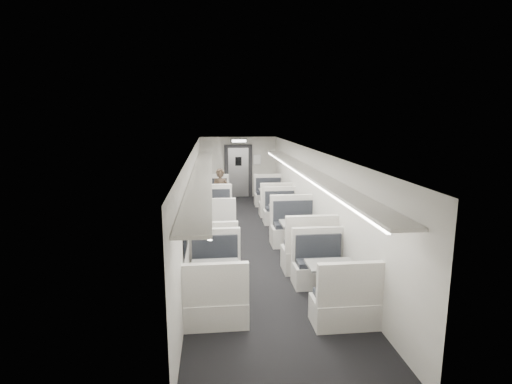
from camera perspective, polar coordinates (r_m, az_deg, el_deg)
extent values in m
cube|color=black|center=(10.36, -0.32, -7.67)|extent=(3.00, 12.00, 0.12)
cube|color=white|center=(9.85, -0.33, 6.36)|extent=(3.00, 12.00, 0.12)
cube|color=silver|center=(15.99, -2.57, 3.59)|extent=(3.00, 0.12, 2.40)
cube|color=silver|center=(4.35, 8.32, -17.28)|extent=(3.00, 0.12, 2.40)
cube|color=silver|center=(9.99, -9.26, -1.02)|extent=(0.12, 12.00, 2.40)
cube|color=silver|center=(10.30, 8.34, -0.63)|extent=(0.12, 12.00, 2.40)
cube|color=beige|center=(12.64, -6.02, -2.93)|extent=(1.08, 0.60, 0.46)
cube|color=black|center=(12.60, -6.05, -1.66)|extent=(0.96, 0.48, 0.10)
cube|color=beige|center=(12.29, -6.07, -0.52)|extent=(1.08, 0.12, 0.71)
cube|color=beige|center=(14.18, -6.06, -1.39)|extent=(1.08, 0.60, 0.46)
cube|color=black|center=(14.10, -6.08, -0.30)|extent=(0.96, 0.48, 0.10)
cube|color=beige|center=(14.29, -6.11, 1.09)|extent=(1.08, 0.12, 0.71)
cylinder|color=#AEAEB1|center=(13.38, -6.05, -1.60)|extent=(0.10, 0.10, 0.70)
cylinder|color=#AEAEB1|center=(13.46, -6.02, -3.00)|extent=(0.37, 0.37, 0.03)
cube|color=gray|center=(13.30, -6.08, 0.05)|extent=(0.90, 0.61, 0.04)
cube|color=beige|center=(10.48, -5.95, -5.83)|extent=(1.10, 0.61, 0.47)
cube|color=black|center=(10.43, -5.98, -4.28)|extent=(0.97, 0.49, 0.10)
cube|color=beige|center=(10.11, -6.01, -2.96)|extent=(1.10, 0.12, 0.73)
cube|color=beige|center=(12.04, -6.00, -3.61)|extent=(1.10, 0.61, 0.47)
cube|color=black|center=(11.94, -6.03, -2.32)|extent=(0.97, 0.49, 0.10)
cube|color=beige|center=(12.12, -6.07, -0.62)|extent=(1.10, 0.12, 0.73)
cylinder|color=#AEAEB1|center=(11.22, -5.99, -4.03)|extent=(0.10, 0.10, 0.72)
cylinder|color=#AEAEB1|center=(11.32, -5.96, -5.70)|extent=(0.37, 0.37, 0.03)
cube|color=gray|center=(11.13, -6.03, -2.05)|extent=(0.91, 0.62, 0.04)
cube|color=beige|center=(8.80, -5.87, -9.32)|extent=(0.98, 0.55, 0.42)
cube|color=black|center=(8.74, -5.90, -7.69)|extent=(0.87, 0.44, 0.09)
cube|color=beige|center=(8.44, -5.93, -6.40)|extent=(0.98, 0.11, 0.65)
cube|color=beige|center=(10.17, -5.93, -6.51)|extent=(0.98, 0.55, 0.42)
cube|color=black|center=(10.07, -5.96, -5.17)|extent=(0.87, 0.44, 0.09)
cube|color=beige|center=(10.21, -6.00, -3.32)|extent=(0.98, 0.11, 0.65)
cylinder|color=#AEAEB1|center=(9.44, -5.92, -7.17)|extent=(0.09, 0.09, 0.64)
cylinder|color=#AEAEB1|center=(9.54, -5.88, -8.92)|extent=(0.33, 0.33, 0.03)
cube|color=gray|center=(9.34, -5.96, -5.10)|extent=(0.81, 0.56, 0.04)
cube|color=beige|center=(6.59, -5.69, -16.55)|extent=(1.00, 0.55, 0.42)
cube|color=black|center=(6.50, -5.73, -14.41)|extent=(0.88, 0.44, 0.09)
cube|color=beige|center=(6.18, -5.76, -12.96)|extent=(1.00, 0.11, 0.66)
cube|color=beige|center=(7.92, -5.81, -11.65)|extent=(1.00, 0.55, 0.42)
cube|color=black|center=(7.80, -5.84, -9.97)|extent=(0.88, 0.44, 0.09)
cube|color=beige|center=(7.92, -5.90, -7.47)|extent=(1.00, 0.11, 0.66)
cylinder|color=#AEAEB1|center=(7.20, -5.77, -13.06)|extent=(0.09, 0.09, 0.65)
cylinder|color=#AEAEB1|center=(7.34, -5.72, -15.27)|extent=(0.34, 0.34, 0.03)
cube|color=gray|center=(7.06, -5.83, -10.37)|extent=(0.83, 0.56, 0.04)
cube|color=beige|center=(13.10, 2.76, -2.42)|extent=(1.03, 0.57, 0.44)
cube|color=black|center=(13.07, 2.75, -1.25)|extent=(0.91, 0.46, 0.10)
cube|color=beige|center=(12.78, 2.93, -0.20)|extent=(1.03, 0.12, 0.68)
cube|color=beige|center=(14.56, 1.83, -1.05)|extent=(1.03, 0.57, 0.44)
cube|color=black|center=(14.48, 1.86, -0.04)|extent=(0.91, 0.46, 0.10)
cube|color=beige|center=(14.66, 1.73, 1.25)|extent=(1.03, 0.12, 0.68)
cylinder|color=#AEAEB1|center=(13.81, 2.28, -1.23)|extent=(0.10, 0.10, 0.67)
cylinder|color=#AEAEB1|center=(13.88, 2.27, -2.52)|extent=(0.35, 0.35, 0.03)
cube|color=gray|center=(13.73, 2.29, 0.30)|extent=(0.86, 0.58, 0.04)
cube|color=beige|center=(10.78, 4.78, -5.43)|extent=(1.01, 0.56, 0.43)
cube|color=black|center=(10.74, 4.77, -4.05)|extent=(0.89, 0.45, 0.10)
cube|color=beige|center=(10.45, 5.04, -2.86)|extent=(1.01, 0.11, 0.67)
cube|color=beige|center=(12.19, 3.46, -3.48)|extent=(1.01, 0.56, 0.43)
cube|color=black|center=(12.10, 3.49, -2.31)|extent=(0.89, 0.45, 0.10)
cube|color=beige|center=(12.26, 3.33, -0.77)|extent=(1.01, 0.11, 0.67)
cylinder|color=#AEAEB1|center=(11.46, 4.09, -3.84)|extent=(0.10, 0.10, 0.66)
cylinder|color=#AEAEB1|center=(11.54, 4.06, -5.35)|extent=(0.34, 0.34, 0.03)
cube|color=gray|center=(11.37, 4.11, -2.06)|extent=(0.84, 0.57, 0.04)
cube|color=beige|center=(8.66, 7.69, -9.45)|extent=(1.15, 0.64, 0.49)
cube|color=black|center=(8.59, 7.69, -7.50)|extent=(1.02, 0.51, 0.11)
cube|color=beige|center=(8.25, 8.19, -5.93)|extent=(1.15, 0.13, 0.76)
cube|color=beige|center=(10.23, 5.41, -6.18)|extent=(1.15, 0.64, 0.49)
cube|color=black|center=(10.11, 5.48, -4.61)|extent=(1.02, 0.51, 0.11)
cube|color=beige|center=(10.28, 5.21, -2.46)|extent=(1.15, 0.13, 0.76)
cylinder|color=#AEAEB1|center=(9.40, 6.47, -6.92)|extent=(0.11, 0.11, 0.75)
cylinder|color=#AEAEB1|center=(9.51, 6.42, -8.98)|extent=(0.39, 0.39, 0.03)
cube|color=gray|center=(9.28, 6.52, -4.46)|extent=(0.96, 0.65, 0.04)
cube|color=beige|center=(6.69, 12.48, -16.30)|extent=(1.01, 0.56, 0.43)
cube|color=black|center=(6.60, 12.50, -14.15)|extent=(0.90, 0.45, 0.10)
cube|color=beige|center=(6.28, 13.30, -12.66)|extent=(1.01, 0.11, 0.67)
cube|color=beige|center=(7.98, 9.01, -11.52)|extent=(1.01, 0.56, 0.43)
cube|color=black|center=(7.86, 9.13, -9.83)|extent=(0.90, 0.45, 0.10)
cube|color=beige|center=(7.98, 8.75, -7.31)|extent=(1.01, 0.11, 0.67)
cylinder|color=#AEAEB1|center=(7.28, 10.61, -12.88)|extent=(0.10, 0.10, 0.66)
cylinder|color=#AEAEB1|center=(7.41, 10.52, -15.12)|extent=(0.34, 0.34, 0.03)
cube|color=gray|center=(7.14, 10.72, -10.18)|extent=(0.84, 0.57, 0.04)
imported|color=black|center=(12.76, -5.11, -0.19)|extent=(0.67, 0.55, 1.58)
cube|color=black|center=(13.31, -8.24, 2.64)|extent=(0.02, 1.18, 0.84)
cube|color=black|center=(11.14, -8.61, 1.02)|extent=(0.02, 1.18, 0.84)
cube|color=black|center=(8.98, -9.15, -1.40)|extent=(0.02, 1.18, 0.84)
cube|color=black|center=(6.85, -10.04, -5.32)|extent=(0.02, 1.18, 0.84)
cube|color=beige|center=(9.56, -7.69, 2.87)|extent=(0.46, 10.40, 0.05)
cube|color=white|center=(9.56, -6.48, 2.60)|extent=(0.05, 10.20, 0.04)
cube|color=beige|center=(9.82, 7.19, 3.09)|extent=(0.46, 10.40, 0.05)
cube|color=white|center=(9.78, 6.05, 2.79)|extent=(0.05, 10.20, 0.04)
cube|color=black|center=(15.89, -2.54, 3.00)|extent=(1.10, 0.10, 2.10)
cube|color=#AEAEB1|center=(15.87, -2.53, 2.80)|extent=(0.80, 0.05, 1.95)
cube|color=black|center=(15.77, -2.53, 4.40)|extent=(0.25, 0.02, 0.35)
cube|color=black|center=(15.28, -2.45, 7.32)|extent=(0.62, 0.10, 0.16)
cube|color=white|center=(15.22, -2.44, 7.30)|extent=(0.54, 0.02, 0.10)
cube|color=white|center=(15.88, 0.17, 4.64)|extent=(0.32, 0.02, 0.40)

